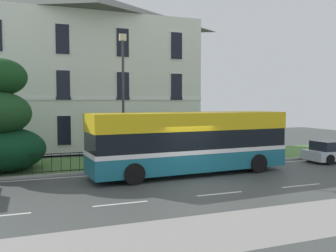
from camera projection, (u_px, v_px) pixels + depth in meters
name	position (u px, v px, depth m)	size (l,w,h in m)	color
ground_plane	(190.00, 180.00, 17.16)	(60.00, 56.00, 0.18)	#414543
georgian_townhouse	(85.00, 69.00, 28.51)	(16.29, 8.43, 12.04)	silver
iron_verge_railing	(115.00, 159.00, 19.27)	(19.87, 0.04, 0.97)	black
evergreen_tree	(1.00, 126.00, 18.76)	(4.22, 4.22, 5.83)	#423328
single_decker_bus	(190.00, 142.00, 18.43)	(10.34, 3.04, 3.10)	#1A677B
parked_hatchback_01	(334.00, 151.00, 22.37)	(3.74, 1.82, 1.28)	silver
street_lamp_post	(123.00, 91.00, 19.99)	(0.36, 0.24, 7.16)	#333338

